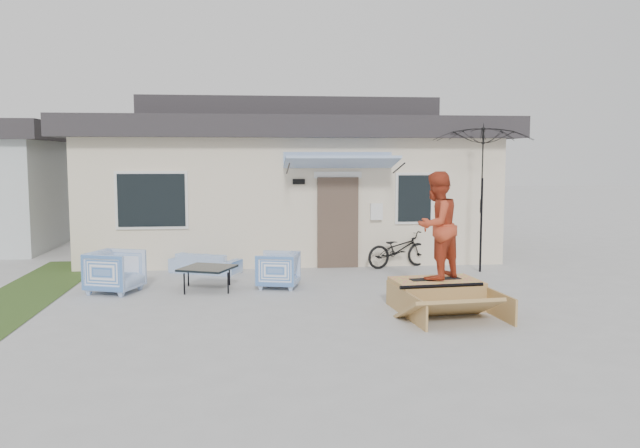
{
  "coord_description": "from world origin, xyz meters",
  "views": [
    {
      "loc": [
        -1.01,
        -10.34,
        2.57
      ],
      "look_at": [
        0.3,
        1.8,
        1.3
      ],
      "focal_mm": 36.49,
      "sensor_mm": 36.0,
      "label": 1
    }
  ],
  "objects": [
    {
      "name": "coffee_table",
      "position": [
        -1.84,
        2.2,
        0.22
      ],
      "size": [
        1.18,
        1.18,
        0.45
      ],
      "primitive_type": "cube",
      "rotation": [
        0.0,
        0.0,
        -0.39
      ],
      "color": "black",
      "rests_on": "ground"
    },
    {
      "name": "patio_umbrella",
      "position": [
        4.1,
        3.56,
        1.75
      ],
      "size": [
        2.69,
        2.58,
        2.2
      ],
      "color": "black",
      "rests_on": "ground"
    },
    {
      "name": "armchair_left",
      "position": [
        -3.56,
        2.13,
        0.44
      ],
      "size": [
        1.06,
        1.09,
        0.89
      ],
      "primitive_type": "imported",
      "rotation": [
        0.0,
        0.0,
        1.22
      ],
      "color": "#3A6DBD",
      "rests_on": "ground"
    },
    {
      "name": "skate_ramp",
      "position": [
        2.12,
        0.25,
        0.24
      ],
      "size": [
        1.61,
        2.04,
        0.48
      ],
      "primitive_type": null,
      "rotation": [
        0.0,
        0.0,
        0.1
      ],
      "color": "#A77F47",
      "rests_on": "ground"
    },
    {
      "name": "grass_strip",
      "position": [
        -5.2,
        2.0,
        0.0
      ],
      "size": [
        1.4,
        8.0,
        0.01
      ],
      "primitive_type": "cube",
      "color": "#2D471B",
      "rests_on": "ground"
    },
    {
      "name": "ground",
      "position": [
        0.0,
        0.0,
        0.0
      ],
      "size": [
        90.0,
        90.0,
        0.0
      ],
      "primitive_type": "plane",
      "color": "#A8A8A8",
      "rests_on": "ground"
    },
    {
      "name": "loveseat",
      "position": [
        -2.01,
        4.09,
        0.3
      ],
      "size": [
        1.59,
        1.05,
        0.6
      ],
      "primitive_type": "imported",
      "rotation": [
        0.0,
        0.0,
        2.72
      ],
      "color": "#3A6DBD",
      "rests_on": "ground"
    },
    {
      "name": "skateboard",
      "position": [
        2.12,
        0.3,
        0.5
      ],
      "size": [
        0.9,
        0.35,
        0.05
      ],
      "primitive_type": "cube",
      "rotation": [
        0.0,
        0.0,
        0.15
      ],
      "color": "black",
      "rests_on": "skate_ramp"
    },
    {
      "name": "house",
      "position": [
        0.0,
        7.99,
        1.94
      ],
      "size": [
        10.8,
        8.49,
        4.1
      ],
      "color": "beige",
      "rests_on": "ground"
    },
    {
      "name": "armchair_right",
      "position": [
        -0.48,
        2.26,
        0.39
      ],
      "size": [
        0.87,
        0.91,
        0.78
      ],
      "primitive_type": "imported",
      "rotation": [
        0.0,
        0.0,
        -1.82
      ],
      "color": "#3A6DBD",
      "rests_on": "ground"
    },
    {
      "name": "bicycle",
      "position": [
        2.41,
        4.33,
        0.52
      ],
      "size": [
        1.71,
        1.07,
        1.04
      ],
      "primitive_type": "imported",
      "rotation": [
        0.0,
        0.0,
        1.91
      ],
      "color": "black",
      "rests_on": "ground"
    },
    {
      "name": "skater",
      "position": [
        2.12,
        0.3,
        1.45
      ],
      "size": [
        1.13,
        1.1,
        1.83
      ],
      "primitive_type": "imported",
      "rotation": [
        0.0,
        0.0,
        3.82
      ],
      "color": "#B63E23",
      "rests_on": "skateboard"
    }
  ]
}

